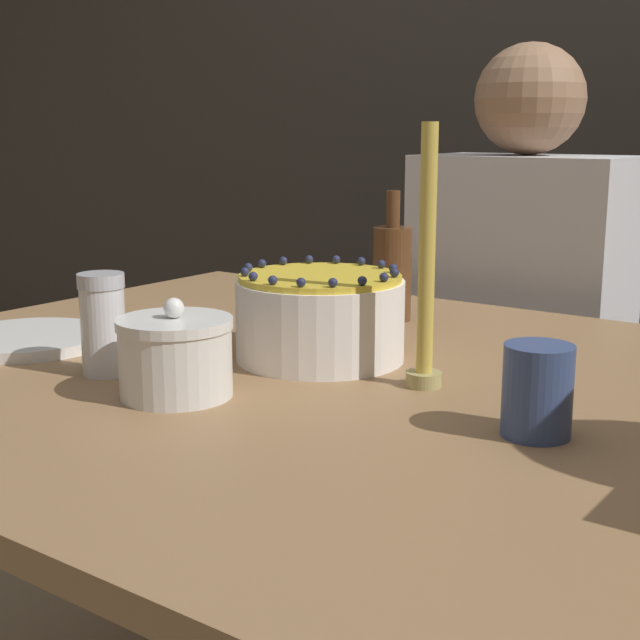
% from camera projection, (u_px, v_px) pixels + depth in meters
% --- Properties ---
extents(dining_table, '(1.25, 1.07, 0.75)m').
position_uv_depth(dining_table, '(296.00, 446.00, 1.21)').
color(dining_table, '#936D47').
rests_on(dining_table, ground_plane).
extents(cake, '(0.23, 0.23, 0.13)m').
position_uv_depth(cake, '(320.00, 317.00, 1.20)').
color(cake, white).
rests_on(cake, dining_table).
extents(sugar_bowl, '(0.14, 0.14, 0.12)m').
position_uv_depth(sugar_bowl, '(176.00, 357.00, 1.04)').
color(sugar_bowl, white).
rests_on(sugar_bowl, dining_table).
extents(sugar_shaker, '(0.06, 0.06, 0.13)m').
position_uv_depth(sugar_shaker, '(103.00, 324.00, 1.13)').
color(sugar_shaker, white).
rests_on(sugar_shaker, dining_table).
extents(plate_stack, '(0.23, 0.23, 0.02)m').
position_uv_depth(plate_stack, '(28.00, 339.00, 1.30)').
color(plate_stack, white).
rests_on(plate_stack, dining_table).
extents(candle, '(0.04, 0.04, 0.32)m').
position_uv_depth(candle, '(426.00, 280.00, 1.06)').
color(candle, tan).
rests_on(candle, dining_table).
extents(bottle, '(0.06, 0.06, 0.21)m').
position_uv_depth(bottle, '(392.00, 271.00, 1.45)').
color(bottle, brown).
rests_on(bottle, dining_table).
extents(cup, '(0.07, 0.07, 0.10)m').
position_uv_depth(cup, '(537.00, 391.00, 0.90)').
color(cup, '#384C7F').
rests_on(cup, dining_table).
extents(person_man_blue_shirt, '(0.40, 0.34, 1.22)m').
position_uv_depth(person_man_blue_shirt, '(514.00, 393.00, 1.81)').
color(person_man_blue_shirt, '#473D33').
rests_on(person_man_blue_shirt, ground_plane).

